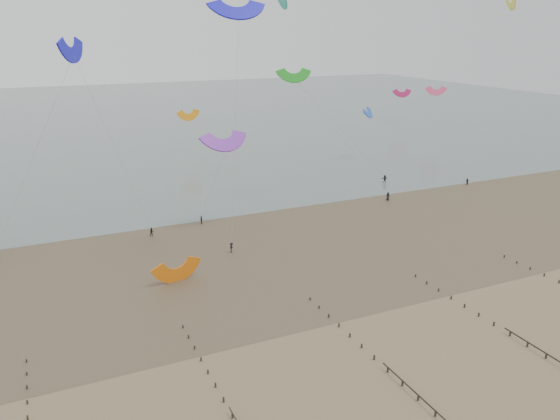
# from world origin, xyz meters

# --- Properties ---
(ground) EXTENTS (500.00, 500.00, 0.00)m
(ground) POSITION_xyz_m (0.00, 0.00, 0.00)
(ground) COLOR brown
(ground) RESTS_ON ground
(sea_and_shore) EXTENTS (500.00, 665.00, 0.03)m
(sea_and_shore) POSITION_xyz_m (-4.08, 34.40, 0.01)
(sea_and_shore) COLOR #475654
(sea_and_shore) RESTS_ON ground
(kitesurfers) EXTENTS (134.82, 27.32, 1.88)m
(kitesurfers) POSITION_xyz_m (19.49, 48.11, 0.89)
(kitesurfers) COLOR black
(kitesurfers) RESTS_ON ground
(grounded_kite) EXTENTS (7.64, 6.52, 3.67)m
(grounded_kite) POSITION_xyz_m (-11.19, 25.58, 0.00)
(grounded_kite) COLOR #D7630D
(grounded_kite) RESTS_ON ground
(kites_airborne) EXTENTS (249.98, 110.87, 42.03)m
(kites_airborne) POSITION_xyz_m (-13.77, 84.42, 21.86)
(kites_airborne) COLOR #1614DE
(kites_airborne) RESTS_ON ground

